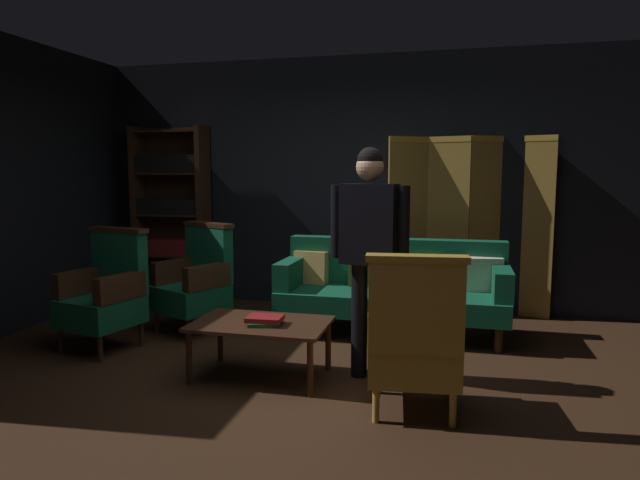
% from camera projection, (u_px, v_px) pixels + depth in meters
% --- Properties ---
extents(ground_plane, '(10.00, 10.00, 0.00)m').
position_uv_depth(ground_plane, '(294.00, 381.00, 4.09)').
color(ground_plane, '#331E11').
extents(back_wall, '(7.20, 0.10, 2.80)m').
position_uv_depth(back_wall, '(355.00, 183.00, 6.29)').
color(back_wall, black).
rests_on(back_wall, ground_plane).
extents(side_wall_left, '(0.10, 3.60, 2.80)m').
position_uv_depth(side_wall_left, '(4.00, 186.00, 5.22)').
color(side_wall_left, black).
rests_on(side_wall_left, ground_plane).
extents(folding_screen, '(1.69, 0.35, 1.90)m').
position_uv_depth(folding_screen, '(468.00, 223.00, 5.93)').
color(folding_screen, olive).
rests_on(folding_screen, ground_plane).
extents(bookshelf, '(0.90, 0.32, 2.05)m').
position_uv_depth(bookshelf, '(172.00, 210.00, 6.59)').
color(bookshelf, '#382114').
rests_on(bookshelf, ground_plane).
extents(velvet_couch, '(2.12, 0.78, 0.88)m').
position_uv_depth(velvet_couch, '(393.00, 285.00, 5.31)').
color(velvet_couch, '#382114').
rests_on(velvet_couch, ground_plane).
extents(coffee_table, '(1.00, 0.64, 0.42)m').
position_uv_depth(coffee_table, '(261.00, 328.00, 4.14)').
color(coffee_table, '#382114').
rests_on(coffee_table, ground_plane).
extents(armchair_gilt_accent, '(0.64, 0.63, 1.04)m').
position_uv_depth(armchair_gilt_accent, '(414.00, 338.00, 3.49)').
color(armchair_gilt_accent, '#B78E33').
rests_on(armchair_gilt_accent, ground_plane).
extents(armchair_wing_left, '(0.69, 0.69, 1.04)m').
position_uv_depth(armchair_wing_left, '(106.00, 293.00, 4.82)').
color(armchair_wing_left, '#382114').
rests_on(armchair_wing_left, ground_plane).
extents(armchair_wing_right, '(0.77, 0.76, 1.04)m').
position_uv_depth(armchair_wing_right, '(196.00, 281.00, 5.34)').
color(armchair_wing_right, '#382114').
rests_on(armchair_wing_right, ground_plane).
extents(standing_figure, '(0.59, 0.26, 1.70)m').
position_uv_depth(standing_figure, '(369.00, 241.00, 4.06)').
color(standing_figure, black).
rests_on(standing_figure, ground_plane).
extents(book_green_cloth, '(0.26, 0.24, 0.03)m').
position_uv_depth(book_green_cloth, '(265.00, 323.00, 4.06)').
color(book_green_cloth, '#1E4C28').
rests_on(book_green_cloth, coffee_table).
extents(book_red_leather, '(0.27, 0.20, 0.04)m').
position_uv_depth(book_red_leather, '(265.00, 319.00, 4.06)').
color(book_red_leather, maroon).
rests_on(book_red_leather, book_green_cloth).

